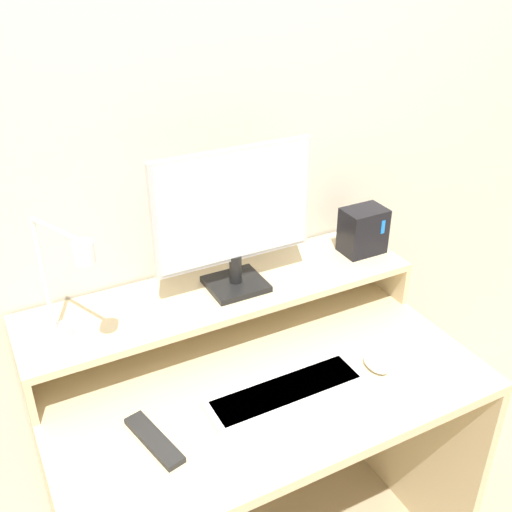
{
  "coord_description": "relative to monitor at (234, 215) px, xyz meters",
  "views": [
    {
      "loc": [
        -0.6,
        -0.77,
        1.86
      ],
      "look_at": [
        0.02,
        0.41,
        1.12
      ],
      "focal_mm": 42.0,
      "sensor_mm": 36.0,
      "label": 1
    }
  ],
  "objects": [
    {
      "name": "desk_lamp",
      "position": [
        -0.48,
        -0.07,
        -0.04
      ],
      "size": [
        0.14,
        0.24,
        0.34
      ],
      "color": "silver",
      "rests_on": "monitor_shelf"
    },
    {
      "name": "desk",
      "position": [
        -0.04,
        -0.21,
        -0.61
      ],
      "size": [
        1.17,
        0.74,
        0.78
      ],
      "color": "beige",
      "rests_on": "ground_plane"
    },
    {
      "name": "monitor",
      "position": [
        0.0,
        0.0,
        0.0
      ],
      "size": [
        0.47,
        0.15,
        0.42
      ],
      "color": "black",
      "rests_on": "monitor_shelf"
    },
    {
      "name": "wall_back",
      "position": [
        -0.04,
        0.19,
        0.09
      ],
      "size": [
        6.0,
        0.05,
        2.5
      ],
      "color": "beige",
      "rests_on": "ground_plane"
    },
    {
      "name": "mouse",
      "position": [
        0.26,
        -0.35,
        -0.36
      ],
      "size": [
        0.05,
        0.09,
        0.03
      ],
      "color": "white",
      "rests_on": "desk"
    },
    {
      "name": "monitor_shelf",
      "position": [
        -0.04,
        0.01,
        -0.25
      ],
      "size": [
        1.17,
        0.3,
        0.15
      ],
      "color": "beige",
      "rests_on": "desk"
    },
    {
      "name": "remote_control",
      "position": [
        -0.38,
        -0.33,
        -0.37
      ],
      "size": [
        0.09,
        0.21,
        0.02
      ],
      "color": "black",
      "rests_on": "desk"
    },
    {
      "name": "keyboard",
      "position": [
        -0.02,
        -0.33,
        -0.37
      ],
      "size": [
        0.44,
        0.13,
        0.02
      ],
      "color": "white",
      "rests_on": "desk"
    },
    {
      "name": "router_dock",
      "position": [
        0.46,
        0.0,
        -0.16
      ],
      "size": [
        0.14,
        0.1,
        0.15
      ],
      "color": "black",
      "rests_on": "monitor_shelf"
    }
  ]
}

